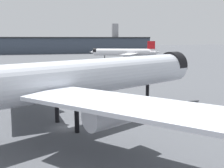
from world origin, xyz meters
name	(u,v)px	position (x,y,z in m)	size (l,w,h in m)	color
ground	(66,127)	(0.00, 0.00, 0.00)	(900.00, 900.00, 0.00)	#4C4F54
airliner_near_gate	(78,79)	(2.32, 1.05, 7.72)	(57.24, 51.09, 17.53)	silver
airliner_far_taxiway	(125,52)	(50.65, 113.02, 5.53)	(43.39, 38.71, 12.55)	white
terminal_building	(66,45)	(25.57, 209.60, 7.95)	(167.18, 27.54, 28.45)	#3D4756
traffic_cone_wingtip	(59,85)	(2.45, 36.97, 0.37)	(0.59, 0.59, 0.74)	#F2600C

